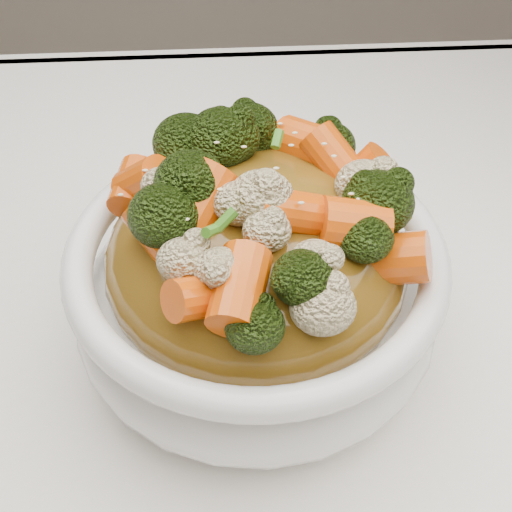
{
  "coord_description": "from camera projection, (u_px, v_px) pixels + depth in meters",
  "views": [
    {
      "loc": [
        -0.06,
        -0.32,
        1.14
      ],
      "look_at": [
        -0.04,
        -0.0,
        0.83
      ],
      "focal_mm": 50.0,
      "sensor_mm": 36.0,
      "label": 1
    }
  ],
  "objects": [
    {
      "name": "carrots",
      "position": [
        256.0,
        173.0,
        0.4
      ],
      "size": [
        0.21,
        0.21,
        0.05
      ],
      "primitive_type": null,
      "rotation": [
        0.0,
        0.0,
        -0.11
      ],
      "color": "#D14D06",
      "rests_on": "sauce_base"
    },
    {
      "name": "sauce_base",
      "position": [
        256.0,
        260.0,
        0.44
      ],
      "size": [
        0.21,
        0.21,
        0.1
      ],
      "primitive_type": "ellipsoid",
      "rotation": [
        0.0,
        0.0,
        -0.11
      ],
      "color": "brown",
      "rests_on": "bowl"
    },
    {
      "name": "bowl",
      "position": [
        256.0,
        295.0,
        0.47
      ],
      "size": [
        0.26,
        0.26,
        0.09
      ],
      "primitive_type": null,
      "rotation": [
        0.0,
        0.0,
        -0.11
      ],
      "color": "white",
      "rests_on": "tablecloth"
    },
    {
      "name": "broccoli",
      "position": [
        256.0,
        175.0,
        0.4
      ],
      "size": [
        0.21,
        0.21,
        0.05
      ],
      "primitive_type": null,
      "rotation": [
        0.0,
        0.0,
        -0.11
      ],
      "color": "black",
      "rests_on": "sauce_base"
    },
    {
      "name": "scallions",
      "position": [
        256.0,
        171.0,
        0.39
      ],
      "size": [
        0.16,
        0.16,
        0.02
      ],
      "primitive_type": null,
      "rotation": [
        0.0,
        0.0,
        -0.11
      ],
      "color": "#38741A",
      "rests_on": "sauce_base"
    },
    {
      "name": "sesame_seeds",
      "position": [
        256.0,
        171.0,
        0.39
      ],
      "size": [
        0.19,
        0.19,
        0.01
      ],
      "primitive_type": null,
      "rotation": [
        0.0,
        0.0,
        -0.11
      ],
      "color": "beige",
      "rests_on": "sauce_base"
    },
    {
      "name": "tablecloth",
      "position": [
        316.0,
        351.0,
        0.52
      ],
      "size": [
        1.2,
        0.8,
        0.04
      ],
      "primitive_type": "cube",
      "color": "white",
      "rests_on": "dining_table"
    },
    {
      "name": "cauliflower",
      "position": [
        256.0,
        178.0,
        0.4
      ],
      "size": [
        0.21,
        0.21,
        0.04
      ],
      "primitive_type": null,
      "rotation": [
        0.0,
        0.0,
        -0.11
      ],
      "color": "beige",
      "rests_on": "sauce_base"
    }
  ]
}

